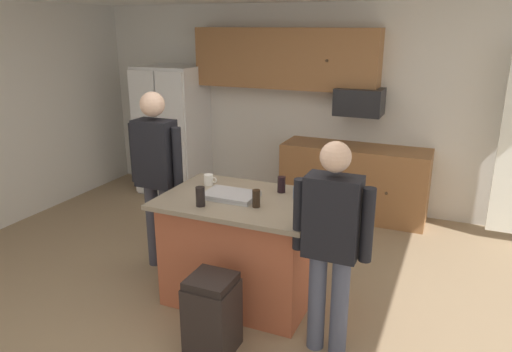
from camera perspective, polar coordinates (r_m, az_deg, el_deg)
The scene contains 17 objects.
floor at distance 4.42m, azimuth -4.00°, elevation -14.53°, with size 7.04×7.04×0.00m, color #937A5B.
back_wall at distance 6.44m, azimuth 7.33°, elevation 8.10°, with size 6.40×0.10×2.60m, color silver.
cabinet_run_upper at distance 6.30m, azimuth 3.43°, elevation 13.73°, with size 2.40×0.38×0.75m.
cabinet_run_lower at distance 6.20m, azimuth 11.51°, elevation -0.58°, with size 1.80×0.63×0.90m.
refrigerator at distance 6.97m, azimuth -9.86°, elevation 5.35°, with size 0.86×0.76×1.80m.
microwave_over_range at distance 5.99m, azimuth 12.13°, elevation 8.60°, with size 0.56×0.40×0.32m, color black.
kitchen_island at distance 4.25m, azimuth -1.62°, elevation -8.51°, with size 1.36×0.97×0.94m.
person_guest_by_door at distance 4.69m, azimuth -11.69°, elevation 0.82°, with size 0.57×0.23×1.76m.
person_guest_right at distance 3.43m, azimuth 8.92°, elevation -7.14°, with size 0.57×0.22×1.61m.
glass_short_whisky at distance 4.14m, azimuth 6.09°, elevation -1.26°, with size 0.07×0.07×0.15m.
mug_blue_stoneware at distance 4.40m, azimuth -5.60°, elevation -0.44°, with size 0.13×0.08×0.10m.
glass_pilsner at distance 3.89m, azimuth -6.59°, elevation -2.43°, with size 0.08×0.08×0.16m.
mug_ceramic_white at distance 4.05m, azimuth 5.08°, elevation -2.00°, with size 0.13×0.09×0.10m.
glass_dark_ale at distance 4.19m, azimuth 3.03°, elevation -1.01°, with size 0.07×0.07×0.14m.
tumbler_amber at distance 3.85m, azimuth 0.02°, elevation -2.68°, with size 0.06×0.06×0.14m.
serving_tray at distance 4.08m, azimuth -3.01°, elevation -2.28°, with size 0.44×0.30×0.04m.
trash_bin at distance 3.71m, azimuth -5.21°, elevation -15.99°, with size 0.34×0.34×0.61m.
Camera 1 is at (1.76, -3.31, 2.35)m, focal length 33.81 mm.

